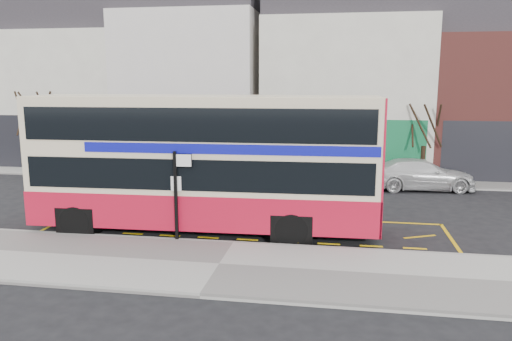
% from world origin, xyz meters
% --- Properties ---
extents(ground, '(120.00, 120.00, 0.00)m').
position_xyz_m(ground, '(0.00, 0.00, 0.00)').
color(ground, black).
rests_on(ground, ground).
extents(pavement, '(40.00, 4.00, 0.15)m').
position_xyz_m(pavement, '(0.00, -2.30, 0.07)').
color(pavement, '#9D9B94').
rests_on(pavement, ground).
extents(kerb, '(40.00, 0.15, 0.15)m').
position_xyz_m(kerb, '(0.00, -0.38, 0.07)').
color(kerb, gray).
rests_on(kerb, ground).
extents(far_pavement, '(50.00, 3.00, 0.15)m').
position_xyz_m(far_pavement, '(0.00, 11.00, 0.07)').
color(far_pavement, '#9D9B94').
rests_on(far_pavement, ground).
extents(road_markings, '(14.00, 3.40, 0.01)m').
position_xyz_m(road_markings, '(0.00, 1.60, 0.01)').
color(road_markings, gold).
rests_on(road_markings, ground).
extents(terrace_far_left, '(8.00, 8.01, 10.80)m').
position_xyz_m(terrace_far_left, '(-13.50, 14.99, 4.82)').
color(terrace_far_left, silver).
rests_on(terrace_far_left, ground).
extents(terrace_left, '(8.00, 8.01, 11.80)m').
position_xyz_m(terrace_left, '(-5.50, 14.99, 5.32)').
color(terrace_left, beige).
rests_on(terrace_left, ground).
extents(terrace_green_shop, '(9.00, 8.01, 11.30)m').
position_xyz_m(terrace_green_shop, '(3.50, 14.99, 5.07)').
color(terrace_green_shop, silver).
rests_on(terrace_green_shop, ground).
extents(terrace_right, '(9.00, 8.01, 10.30)m').
position_xyz_m(terrace_right, '(12.50, 14.99, 4.57)').
color(terrace_right, brown).
rests_on(terrace_right, ground).
extents(double_decker_bus, '(11.83, 3.11, 4.69)m').
position_xyz_m(double_decker_bus, '(-1.28, 1.08, 2.47)').
color(double_decker_bus, beige).
rests_on(double_decker_bus, ground).
extents(bus_stop_post, '(0.72, 0.13, 2.86)m').
position_xyz_m(bus_stop_post, '(-1.79, -0.39, 1.88)').
color(bus_stop_post, black).
rests_on(bus_stop_post, pavement).
extents(car_silver, '(3.72, 1.80, 1.22)m').
position_xyz_m(car_silver, '(-6.20, 9.62, 0.61)').
color(car_silver, '#ADADB2').
rests_on(car_silver, ground).
extents(car_grey, '(3.92, 2.05, 1.23)m').
position_xyz_m(car_grey, '(-2.01, 8.67, 0.61)').
color(car_grey, '#393B40').
rests_on(car_grey, ground).
extents(car_white, '(5.21, 2.51, 1.46)m').
position_xyz_m(car_white, '(7.16, 9.28, 0.73)').
color(car_white, silver).
rests_on(car_white, ground).
extents(street_tree_left, '(2.71, 2.71, 5.86)m').
position_xyz_m(street_tree_left, '(-13.81, 10.62, 3.99)').
color(street_tree_left, black).
rests_on(street_tree_left, ground).
extents(street_tree_right, '(2.39, 2.39, 5.17)m').
position_xyz_m(street_tree_right, '(7.49, 11.02, 3.52)').
color(street_tree_right, black).
rests_on(street_tree_right, ground).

